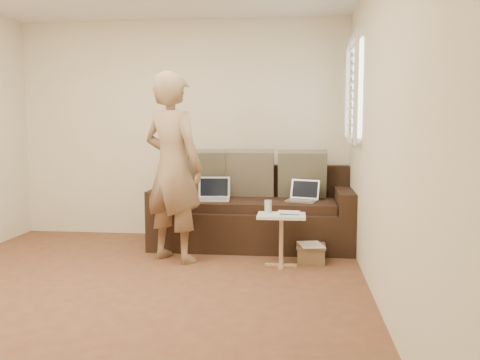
# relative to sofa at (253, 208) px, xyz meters

# --- Properties ---
(floor) EXTENTS (4.50, 4.50, 0.00)m
(floor) POSITION_rel_sofa_xyz_m (-0.90, -1.77, -0.42)
(floor) COLOR brown
(floor) RESTS_ON ground
(wall_back) EXTENTS (4.00, 0.00, 4.00)m
(wall_back) POSITION_rel_sofa_xyz_m (-0.90, 0.48, 0.87)
(wall_back) COLOR beige
(wall_back) RESTS_ON ground
(wall_right) EXTENTS (0.00, 4.50, 4.50)m
(wall_right) POSITION_rel_sofa_xyz_m (1.10, -1.77, 0.87)
(wall_right) COLOR beige
(wall_right) RESTS_ON ground
(window_blinds) EXTENTS (0.12, 0.88, 1.08)m
(window_blinds) POSITION_rel_sofa_xyz_m (1.05, -0.27, 1.28)
(window_blinds) COLOR white
(window_blinds) RESTS_ON wall_right
(sofa) EXTENTS (2.20, 0.95, 0.85)m
(sofa) POSITION_rel_sofa_xyz_m (0.00, 0.00, 0.00)
(sofa) COLOR black
(sofa) RESTS_ON ground
(pillow_left) EXTENTS (0.55, 0.29, 0.57)m
(pillow_left) POSITION_rel_sofa_xyz_m (-0.60, 0.22, 0.37)
(pillow_left) COLOR brown
(pillow_left) RESTS_ON sofa
(pillow_mid) EXTENTS (0.55, 0.27, 0.57)m
(pillow_mid) POSITION_rel_sofa_xyz_m (-0.05, 0.23, 0.37)
(pillow_mid) COLOR #6E664F
(pillow_mid) RESTS_ON sofa
(pillow_right) EXTENTS (0.55, 0.28, 0.57)m
(pillow_right) POSITION_rel_sofa_xyz_m (0.55, 0.21, 0.37)
(pillow_right) COLOR brown
(pillow_right) RESTS_ON sofa
(laptop_silver) EXTENTS (0.38, 0.32, 0.22)m
(laptop_silver) POSITION_rel_sofa_xyz_m (0.55, -0.07, 0.10)
(laptop_silver) COLOR #B7BABC
(laptop_silver) RESTS_ON sofa
(laptop_white) EXTENTS (0.38, 0.29, 0.26)m
(laptop_white) POSITION_rel_sofa_xyz_m (-0.43, -0.11, 0.10)
(laptop_white) COLOR white
(laptop_white) RESTS_ON sofa
(person) EXTENTS (0.82, 0.72, 1.87)m
(person) POSITION_rel_sofa_xyz_m (-0.73, -0.73, 0.51)
(person) COLOR olive
(person) RESTS_ON ground
(side_table) EXTENTS (0.46, 0.32, 0.50)m
(side_table) POSITION_rel_sofa_xyz_m (0.35, -0.81, -0.17)
(side_table) COLOR silver
(side_table) RESTS_ON ground
(drinking_glass) EXTENTS (0.07, 0.07, 0.12)m
(drinking_glass) POSITION_rel_sofa_xyz_m (0.21, -0.71, 0.14)
(drinking_glass) COLOR silver
(drinking_glass) RESTS_ON side_table
(scissors) EXTENTS (0.18, 0.11, 0.02)m
(scissors) POSITION_rel_sofa_xyz_m (0.42, -0.86, 0.09)
(scissors) COLOR silver
(scissors) RESTS_ON side_table
(paper_on_table) EXTENTS (0.25, 0.33, 0.00)m
(paper_on_table) POSITION_rel_sofa_xyz_m (0.40, -0.74, 0.08)
(paper_on_table) COLOR white
(paper_on_table) RESTS_ON side_table
(striped_box) EXTENTS (0.28, 0.28, 0.18)m
(striped_box) POSITION_rel_sofa_xyz_m (0.64, -0.65, -0.34)
(striped_box) COLOR #C53F1D
(striped_box) RESTS_ON ground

